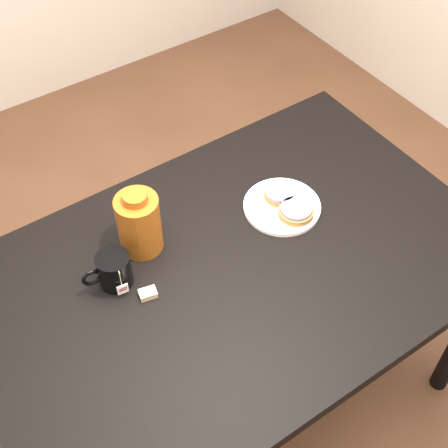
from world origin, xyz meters
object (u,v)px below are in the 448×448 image
Objects in this scene: teabag_pouch at (148,294)px; bagel_package at (139,223)px; plate at (282,206)px; bagel_front at (296,211)px; bagel_back at (280,193)px; mug at (114,270)px; table at (234,283)px.

bagel_package is at bearing 65.55° from teabag_pouch.
plate is 1.59× the size of bagel_front.
mug reaches higher than bagel_back.
bagel_back is at bearing 5.83° from mug.
mug is at bearing 119.00° from teabag_pouch.
table is at bearing -17.97° from mug.
teabag_pouch is (-0.49, -0.08, -0.02)m from bagel_back.
plate is 0.52m from mug.
plate is 0.42m from bagel_package.
plate reaches higher than table.
plate is 0.05m from bagel_front.
bagel_package is at bearing 169.73° from bagel_back.
bagel_package reaches higher than plate.
table is 10.25× the size of mug.
bagel_front is at bearing -78.34° from plate.
bagel_front is (-0.01, -0.08, -0.00)m from bagel_back.
bagel_package is (-0.41, 0.16, 0.07)m from bagel_front.
bagel_back is at bearing 26.30° from table.
table is 0.30m from bagel_back.
teabag_pouch is (0.05, -0.09, -0.04)m from mug.
plate is 2.08× the size of bagel_back.
bagel_package reaches higher than teabag_pouch.
bagel_package is at bearing 165.09° from plate.
teabag_pouch is 0.23× the size of bagel_package.
mug is at bearing 175.91° from plate.
table is 31.11× the size of teabag_pouch.
mug is (-0.53, 0.09, 0.03)m from bagel_front.
bagel_package is (-0.42, 0.08, 0.07)m from bagel_back.
bagel_front is 0.54m from mug.
bagel_front is at bearing -94.60° from bagel_back.
bagel_front is 0.45m from bagel_package.
mug is at bearing -149.48° from bagel_package.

